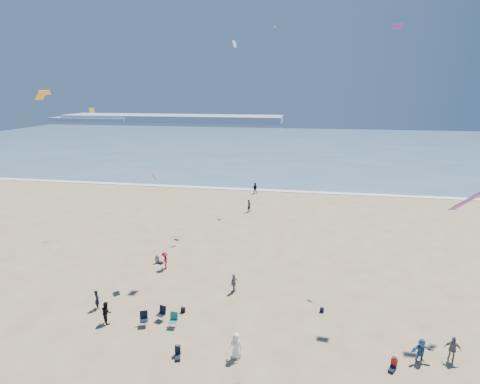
# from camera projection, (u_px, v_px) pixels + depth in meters

# --- Properties ---
(ocean) EXTENTS (220.00, 100.00, 0.06)m
(ocean) POSITION_uv_depth(u_px,v_px,m) (284.00, 146.00, 107.16)
(ocean) COLOR #476B84
(ocean) RESTS_ON ground
(surf_line) EXTENTS (220.00, 1.20, 0.08)m
(surf_line) POSITION_uv_depth(u_px,v_px,m) (266.00, 190.00, 59.62)
(surf_line) COLOR white
(surf_line) RESTS_ON ground
(headland_far) EXTENTS (110.00, 20.00, 3.20)m
(headland_far) POSITION_uv_depth(u_px,v_px,m) (172.00, 118.00, 187.71)
(headland_far) COLOR #7A8EA8
(headland_far) RESTS_ON ground
(headland_near) EXTENTS (40.00, 14.00, 2.00)m
(headland_near) POSITION_uv_depth(u_px,v_px,m) (93.00, 119.00, 189.55)
(headland_near) COLOR #7A8EA8
(headland_near) RESTS_ON ground
(standing_flyers) EXTENTS (37.25, 54.13, 1.70)m
(standing_flyers) POSITION_uv_depth(u_px,v_px,m) (252.00, 295.00, 27.83)
(standing_flyers) COLOR black
(standing_flyers) RESTS_ON ground
(seated_group) EXTENTS (19.58, 20.69, 0.84)m
(seated_group) POSITION_uv_depth(u_px,v_px,m) (247.00, 360.00, 21.70)
(seated_group) COLOR silver
(seated_group) RESTS_ON ground
(chair_cluster) EXTENTS (2.69, 1.57, 1.00)m
(chair_cluster) POSITION_uv_depth(u_px,v_px,m) (159.00, 318.00, 25.52)
(chair_cluster) COLOR black
(chair_cluster) RESTS_ON ground
(white_tote) EXTENTS (0.35, 0.20, 0.40)m
(white_tote) POSITION_uv_depth(u_px,v_px,m) (146.00, 319.00, 25.96)
(white_tote) COLOR silver
(white_tote) RESTS_ON ground
(black_backpack) EXTENTS (0.30, 0.22, 0.38)m
(black_backpack) POSITION_uv_depth(u_px,v_px,m) (183.00, 310.00, 26.99)
(black_backpack) COLOR black
(black_backpack) RESTS_ON ground
(navy_bag) EXTENTS (0.28, 0.18, 0.34)m
(navy_bag) POSITION_uv_depth(u_px,v_px,m) (322.00, 310.00, 27.04)
(navy_bag) COLOR black
(navy_bag) RESTS_ON ground
(kites_aloft) EXTENTS (39.22, 46.06, 28.28)m
(kites_aloft) POSITION_uv_depth(u_px,v_px,m) (368.00, 111.00, 23.52)
(kites_aloft) COLOR #2792DD
(kites_aloft) RESTS_ON ground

